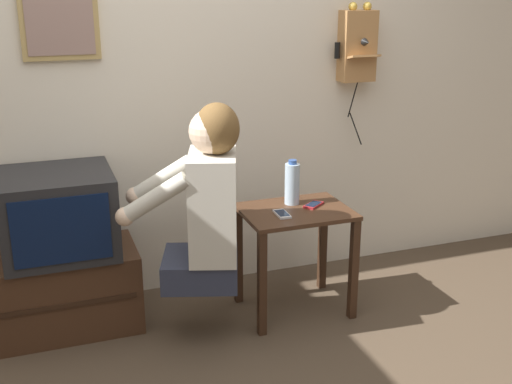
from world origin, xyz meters
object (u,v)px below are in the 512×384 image
(wall_phone_antique, at_px, (357,45))
(cell_phone_spare, at_px, (314,205))
(water_bottle, at_px, (292,183))
(framed_picture, at_px, (60,23))
(cell_phone_held, at_px, (282,214))
(television, at_px, (58,213))
(person, at_px, (207,200))

(wall_phone_antique, relative_size, cell_phone_spare, 6.03)
(cell_phone_spare, height_order, water_bottle, water_bottle)
(framed_picture, relative_size, cell_phone_held, 2.96)
(water_bottle, bearing_deg, television, 173.29)
(framed_picture, height_order, cell_phone_held, framed_picture)
(water_bottle, bearing_deg, wall_phone_antique, 32.66)
(person, distance_m, framed_picture, 1.13)
(water_bottle, bearing_deg, cell_phone_held, -128.00)
(person, xyz_separation_m, cell_phone_spare, (0.61, 0.12, -0.13))
(water_bottle, bearing_deg, cell_phone_spare, -38.75)
(person, xyz_separation_m, wall_phone_antique, (1.05, 0.53, 0.63))
(person, relative_size, framed_picture, 2.38)
(person, bearing_deg, cell_phone_spare, -61.32)
(person, relative_size, wall_phone_antique, 1.09)
(television, xyz_separation_m, water_bottle, (1.18, -0.14, 0.07))
(person, distance_m, cell_phone_spare, 0.64)
(person, height_order, television, person)
(person, xyz_separation_m, cell_phone_held, (0.40, 0.04, -0.13))
(wall_phone_antique, bearing_deg, cell_phone_spare, -136.58)
(person, bearing_deg, water_bottle, -51.91)
(cell_phone_held, height_order, water_bottle, water_bottle)
(framed_picture, distance_m, cell_phone_spare, 1.56)
(cell_phone_spare, bearing_deg, framed_picture, -148.74)
(person, height_order, cell_phone_held, person)
(person, xyz_separation_m, television, (-0.66, 0.33, -0.10))
(television, xyz_separation_m, framed_picture, (0.10, 0.24, 0.89))
(framed_picture, bearing_deg, water_bottle, -19.59)
(wall_phone_antique, bearing_deg, water_bottle, -147.34)
(cell_phone_held, bearing_deg, television, 166.99)
(cell_phone_held, distance_m, cell_phone_spare, 0.22)
(cell_phone_held, bearing_deg, framed_picture, 153.14)
(cell_phone_spare, distance_m, water_bottle, 0.16)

